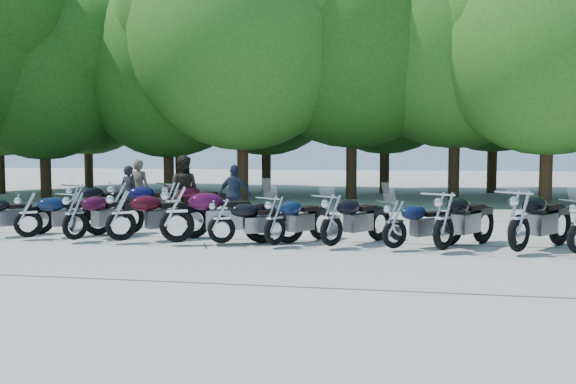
% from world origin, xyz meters
% --- Properties ---
extents(ground, '(90.00, 90.00, 0.00)m').
position_xyz_m(ground, '(0.00, 0.00, 0.00)').
color(ground, '#9B958C').
rests_on(ground, ground).
extents(tree_1, '(6.97, 6.97, 8.55)m').
position_xyz_m(tree_1, '(-12.04, 11.24, 5.06)').
color(tree_1, '#3A2614').
rests_on(tree_1, ground).
extents(tree_2, '(7.31, 7.31, 8.97)m').
position_xyz_m(tree_2, '(-7.25, 12.84, 5.31)').
color(tree_2, '#3A2614').
rests_on(tree_2, ground).
extents(tree_3, '(8.70, 8.70, 10.67)m').
position_xyz_m(tree_3, '(-3.57, 11.24, 6.32)').
color(tree_3, '#3A2614').
rests_on(tree_3, ground).
extents(tree_4, '(9.13, 9.13, 11.20)m').
position_xyz_m(tree_4, '(0.54, 13.09, 6.64)').
color(tree_4, '#3A2614').
rests_on(tree_4, ground).
extents(tree_5, '(9.04, 9.04, 11.10)m').
position_xyz_m(tree_5, '(4.61, 13.20, 6.57)').
color(tree_5, '#3A2614').
rests_on(tree_5, ground).
extents(tree_6, '(8.00, 8.00, 9.82)m').
position_xyz_m(tree_6, '(7.55, 10.82, 5.81)').
color(tree_6, '#3A2614').
rests_on(tree_6, ground).
extents(tree_9, '(7.59, 7.59, 9.32)m').
position_xyz_m(tree_9, '(-13.53, 17.59, 5.52)').
color(tree_9, '#3A2614').
rests_on(tree_9, ground).
extents(tree_10, '(7.78, 7.78, 9.55)m').
position_xyz_m(tree_10, '(-8.29, 16.97, 5.66)').
color(tree_10, '#3A2614').
rests_on(tree_10, ground).
extents(tree_11, '(7.56, 7.56, 9.28)m').
position_xyz_m(tree_11, '(-3.76, 16.43, 5.49)').
color(tree_11, '#3A2614').
rests_on(tree_11, ground).
extents(tree_12, '(7.88, 7.88, 9.67)m').
position_xyz_m(tree_12, '(1.80, 16.47, 5.72)').
color(tree_12, '#3A2614').
rests_on(tree_12, ground).
extents(tree_13, '(8.31, 8.31, 10.20)m').
position_xyz_m(tree_13, '(6.69, 17.47, 6.04)').
color(tree_13, '#3A2614').
rests_on(tree_13, ground).
extents(motorcycle_1, '(2.08, 1.88, 1.22)m').
position_xyz_m(motorcycle_1, '(-5.82, 0.55, 0.61)').
color(motorcycle_1, '#0C1937').
rests_on(motorcycle_1, ground).
extents(motorcycle_2, '(1.53, 2.33, 1.27)m').
position_xyz_m(motorcycle_2, '(-4.57, 0.36, 0.63)').
color(motorcycle_2, '#3C0821').
rests_on(motorcycle_2, ground).
extents(motorcycle_3, '(2.27, 2.01, 1.32)m').
position_xyz_m(motorcycle_3, '(-3.50, 0.40, 0.66)').
color(motorcycle_3, '#340710').
rests_on(motorcycle_3, ground).
extents(motorcycle_4, '(2.67, 1.67, 1.45)m').
position_xyz_m(motorcycle_4, '(-2.20, 0.37, 0.72)').
color(motorcycle_4, '#3C0827').
rests_on(motorcycle_4, ground).
extents(motorcycle_5, '(2.12, 1.41, 1.16)m').
position_xyz_m(motorcycle_5, '(-1.26, 0.50, 0.58)').
color(motorcycle_5, black).
rests_on(motorcycle_5, ground).
extents(motorcycle_6, '(1.66, 2.21, 1.23)m').
position_xyz_m(motorcycle_6, '(-0.09, 0.46, 0.61)').
color(motorcycle_6, '#0E1B3E').
rests_on(motorcycle_6, ground).
extents(motorcycle_7, '(1.86, 2.27, 1.29)m').
position_xyz_m(motorcycle_7, '(1.09, 0.51, 0.64)').
color(motorcycle_7, black).
rests_on(motorcycle_7, ground).
extents(motorcycle_8, '(2.00, 1.80, 1.17)m').
position_xyz_m(motorcycle_8, '(2.37, 0.49, 0.59)').
color(motorcycle_8, black).
rests_on(motorcycle_8, ground).
extents(motorcycle_9, '(1.95, 2.46, 1.38)m').
position_xyz_m(motorcycle_9, '(3.33, 0.40, 0.69)').
color(motorcycle_9, black).
rests_on(motorcycle_9, ground).
extents(motorcycle_10, '(2.15, 2.50, 1.44)m').
position_xyz_m(motorcycle_10, '(4.75, 0.43, 0.72)').
color(motorcycle_10, black).
rests_on(motorcycle_10, ground).
extents(motorcycle_13, '(1.62, 2.31, 1.27)m').
position_xyz_m(motorcycle_13, '(-6.15, 3.24, 0.63)').
color(motorcycle_13, black).
rests_on(motorcycle_13, ground).
extents(motorcycle_14, '(2.45, 1.79, 1.35)m').
position_xyz_m(motorcycle_14, '(-4.82, 3.07, 0.68)').
color(motorcycle_14, '#0D0E3D').
rests_on(motorcycle_14, ground).
extents(motorcycle_15, '(1.88, 2.41, 1.35)m').
position_xyz_m(motorcycle_15, '(-3.40, 3.19, 0.68)').
color(motorcycle_15, '#390714').
rests_on(motorcycle_15, ground).
extents(rider_0, '(0.65, 0.52, 1.58)m').
position_xyz_m(rider_0, '(-5.25, 4.60, 0.79)').
color(rider_0, black).
rests_on(rider_0, ground).
extents(rider_1, '(0.97, 0.79, 1.88)m').
position_xyz_m(rider_1, '(-3.31, 3.76, 0.94)').
color(rider_1, black).
rests_on(rider_1, ground).
extents(rider_2, '(1.01, 0.56, 1.63)m').
position_xyz_m(rider_2, '(-1.98, 4.22, 0.81)').
color(rider_2, '#1F2942').
rests_on(rider_2, ground).
extents(rider_3, '(0.64, 0.43, 1.75)m').
position_xyz_m(rider_3, '(-5.18, 5.10, 0.87)').
color(rider_3, brown).
rests_on(rider_3, ground).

